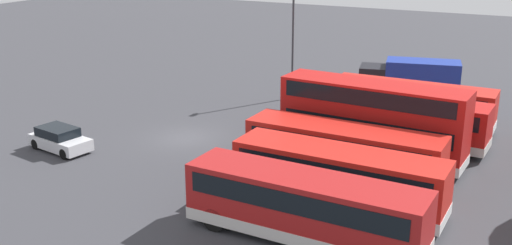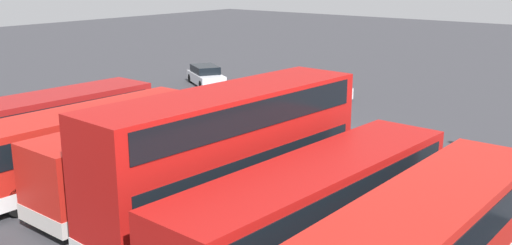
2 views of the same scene
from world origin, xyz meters
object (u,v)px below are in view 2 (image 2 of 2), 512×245
object	(u,v)px
bus_single_deck_fifth	(88,142)
bus_single_deck_near_end	(427,243)
bus_double_decker_third	(230,153)
bus_single_deck_fourth	(163,152)
bus_single_deck_second	(316,207)
car_hatchback_silver	(206,76)
car_small_green	(323,93)
bus_single_deck_sixth	(41,126)

from	to	relation	value
bus_single_deck_fifth	bus_single_deck_near_end	bearing A→B (deg)	179.94
bus_double_decker_third	bus_single_deck_fifth	distance (m)	7.16
bus_single_deck_near_end	bus_single_deck_fifth	size ratio (longest dim) A/B	1.05
bus_single_deck_fourth	bus_single_deck_second	bearing A→B (deg)	174.19
bus_single_deck_near_end	car_hatchback_silver	size ratio (longest dim) A/B	2.40
bus_single_deck_second	car_hatchback_silver	world-z (taller)	bus_single_deck_second
bus_double_decker_third	bus_single_deck_second	bearing A→B (deg)	174.15
bus_single_deck_second	car_hatchback_silver	distance (m)	27.34
car_hatchback_silver	car_small_green	bearing A→B (deg)	-179.57
bus_single_deck_fifth	car_hatchback_silver	xyz separation A→B (m)	(10.29, -17.62, -0.92)
bus_single_deck_second	bus_double_decker_third	size ratio (longest dim) A/B	1.06
bus_single_deck_fourth	bus_double_decker_third	bearing A→B (deg)	174.23
bus_double_decker_third	bus_single_deck_fifth	bearing A→B (deg)	4.57
bus_single_deck_fifth	bus_single_deck_sixth	world-z (taller)	same
bus_single_deck_fourth	bus_single_deck_fifth	bearing A→B (deg)	15.70
bus_single_deck_near_end	car_small_green	size ratio (longest dim) A/B	2.53
bus_single_deck_fourth	bus_single_deck_sixth	distance (m)	7.06
bus_double_decker_third	bus_single_deck_fourth	world-z (taller)	bus_double_decker_third
car_small_green	bus_single_deck_fourth	bearing A→B (deg)	101.84
car_hatchback_silver	car_small_green	distance (m)	10.13
bus_single_deck_fifth	car_small_green	bearing A→B (deg)	-89.50
bus_single_deck_near_end	car_hatchback_silver	bearing A→B (deg)	-35.71
bus_single_deck_near_end	car_small_green	world-z (taller)	bus_single_deck_near_end
bus_single_deck_fifth	bus_double_decker_third	bearing A→B (deg)	-175.43
bus_single_deck_second	bus_single_deck_fourth	xyz separation A→B (m)	(7.40, -0.75, -0.00)
bus_single_deck_near_end	bus_single_deck_second	bearing A→B (deg)	-3.38
bus_single_deck_fourth	bus_single_deck_near_end	bearing A→B (deg)	174.97
bus_single_deck_fourth	car_small_green	distance (m)	17.14
bus_single_deck_sixth	car_small_green	size ratio (longest dim) A/B	2.50
bus_single_deck_near_end	bus_double_decker_third	world-z (taller)	bus_double_decker_third
bus_single_deck_fifth	car_hatchback_silver	size ratio (longest dim) A/B	2.30
bus_single_deck_second	bus_single_deck_fourth	distance (m)	7.44
car_hatchback_silver	car_small_green	world-z (taller)	same
bus_single_deck_second	bus_double_decker_third	xyz separation A→B (m)	(3.67, -0.38, 0.82)
bus_double_decker_third	car_small_green	bearing A→B (deg)	-67.08
car_hatchback_silver	bus_double_decker_third	bearing A→B (deg)	135.54
bus_double_decker_third	car_small_green	xyz separation A→B (m)	(7.24, -17.13, -1.75)
bus_single_deck_fifth	car_small_green	size ratio (longest dim) A/B	2.42
bus_single_deck_near_end	bus_single_deck_fourth	world-z (taller)	same
bus_double_decker_third	bus_single_deck_fifth	xyz separation A→B (m)	(7.09, 0.57, -0.83)
bus_double_decker_third	bus_single_deck_fifth	world-z (taller)	bus_double_decker_third
bus_single_deck_sixth	bus_double_decker_third	bearing A→B (deg)	-177.98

